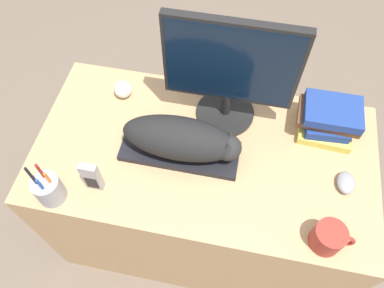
{
  "coord_description": "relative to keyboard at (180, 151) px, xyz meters",
  "views": [
    {
      "loc": [
        0.09,
        -0.36,
        1.91
      ],
      "look_at": [
        -0.04,
        0.31,
        0.81
      ],
      "focal_mm": 35.0,
      "sensor_mm": 36.0,
      "label": 1
    }
  ],
  "objects": [
    {
      "name": "ground_plane",
      "position": [
        0.08,
        -0.31,
        -0.76
      ],
      "size": [
        12.0,
        12.0,
        0.0
      ],
      "primitive_type": "plane",
      "color": "#6B5B4C"
    },
    {
      "name": "desk",
      "position": [
        0.08,
        0.02,
        -0.39
      ],
      "size": [
        1.23,
        0.65,
        0.75
      ],
      "color": "tan",
      "rests_on": "ground_plane"
    },
    {
      "name": "keyboard",
      "position": [
        0.0,
        0.0,
        0.0
      ],
      "size": [
        0.42,
        0.15,
        0.02
      ],
      "color": "black",
      "rests_on": "desk"
    },
    {
      "name": "cat",
      "position": [
        0.01,
        0.0,
        0.08
      ],
      "size": [
        0.41,
        0.15,
        0.15
      ],
      "color": "black",
      "rests_on": "keyboard"
    },
    {
      "name": "monitor",
      "position": [
        0.13,
        0.2,
        0.23
      ],
      "size": [
        0.45,
        0.22,
        0.44
      ],
      "color": "black",
      "rests_on": "desk"
    },
    {
      "name": "computer_mouse",
      "position": [
        0.58,
        -0.01,
        0.0
      ],
      "size": [
        0.06,
        0.09,
        0.03
      ],
      "color": "gray",
      "rests_on": "desk"
    },
    {
      "name": "coffee_mug",
      "position": [
        0.51,
        -0.23,
        0.03
      ],
      "size": [
        0.13,
        0.1,
        0.09
      ],
      "color": "#9E2D23",
      "rests_on": "desk"
    },
    {
      "name": "pen_cup",
      "position": [
        -0.38,
        -0.25,
        0.04
      ],
      "size": [
        0.09,
        0.09,
        0.2
      ],
      "color": "#939399",
      "rests_on": "desk"
    },
    {
      "name": "baseball",
      "position": [
        -0.27,
        0.22,
        0.02
      ],
      "size": [
        0.07,
        0.07,
        0.07
      ],
      "color": "silver",
      "rests_on": "desk"
    },
    {
      "name": "phone",
      "position": [
        -0.25,
        -0.19,
        0.06
      ],
      "size": [
        0.06,
        0.03,
        0.14
      ],
      "color": "#99999E",
      "rests_on": "desk"
    },
    {
      "name": "book_stack",
      "position": [
        0.5,
        0.2,
        0.05
      ],
      "size": [
        0.23,
        0.18,
        0.13
      ],
      "color": "#CCC14C",
      "rests_on": "desk"
    }
  ]
}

